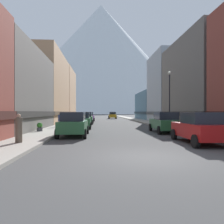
% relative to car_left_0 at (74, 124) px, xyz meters
% --- Properties ---
extents(ground_plane, '(400.00, 400.00, 0.00)m').
position_rel_car_left_0_xyz_m(ground_plane, '(3.80, -7.64, -0.90)').
color(ground_plane, '#3E3E3E').
extents(sidewalk_left, '(2.50, 100.00, 0.15)m').
position_rel_car_left_0_xyz_m(sidewalk_left, '(-2.45, 27.36, -0.82)').
color(sidewalk_left, gray).
rests_on(sidewalk_left, ground).
extents(sidewalk_right, '(2.50, 100.00, 0.15)m').
position_rel_car_left_0_xyz_m(sidewalk_right, '(10.05, 27.36, -0.82)').
color(sidewalk_right, gray).
rests_on(sidewalk_right, ground).
extents(storefront_left_1, '(7.00, 12.18, 7.72)m').
position_rel_car_left_0_xyz_m(storefront_left_1, '(-7.05, 4.64, 2.82)').
color(storefront_left_1, '#66605B').
rests_on(storefront_left_1, ground).
extents(storefront_left_2, '(6.85, 13.80, 10.73)m').
position_rel_car_left_0_xyz_m(storefront_left_2, '(-6.98, 17.74, 4.29)').
color(storefront_left_2, tan).
rests_on(storefront_left_2, ground).
extents(storefront_left_3, '(9.51, 11.36, 10.88)m').
position_rel_car_left_0_xyz_m(storefront_left_3, '(-8.31, 30.66, 4.37)').
color(storefront_left_3, tan).
rests_on(storefront_left_3, ground).
extents(storefront_right_1, '(6.48, 12.87, 10.56)m').
position_rel_car_left_0_xyz_m(storefront_right_1, '(14.39, 9.18, 4.21)').
color(storefront_right_1, '#66605B').
rests_on(storefront_right_1, ground).
extents(storefront_right_2, '(9.91, 9.79, 11.92)m').
position_rel_car_left_0_xyz_m(storefront_right_2, '(16.11, 20.74, 4.88)').
color(storefront_right_2, '#99A5B2').
rests_on(storefront_right_2, ground).
extents(storefront_right_3, '(8.45, 13.78, 6.33)m').
position_rel_car_left_0_xyz_m(storefront_right_3, '(15.37, 32.71, 2.14)').
color(storefront_right_3, slate).
rests_on(storefront_right_3, ground).
extents(car_left_0, '(2.06, 4.40, 1.78)m').
position_rel_car_left_0_xyz_m(car_left_0, '(0.00, 0.00, 0.00)').
color(car_left_0, '#265933').
rests_on(car_left_0, ground).
extents(car_left_1, '(2.16, 4.44, 1.78)m').
position_rel_car_left_0_xyz_m(car_left_1, '(0.00, 7.44, 0.00)').
color(car_left_1, '#265933').
rests_on(car_left_1, ground).
extents(car_left_2, '(2.08, 4.41, 1.78)m').
position_rel_car_left_0_xyz_m(car_left_2, '(-0.00, 15.34, 0.00)').
color(car_left_2, '#265933').
rests_on(car_left_2, ground).
extents(car_left_3, '(2.15, 4.44, 1.78)m').
position_rel_car_left_0_xyz_m(car_left_3, '(-0.00, 23.24, 0.00)').
color(car_left_3, '#591E72').
rests_on(car_left_3, ground).
extents(car_right_0, '(2.17, 4.45, 1.78)m').
position_rel_car_left_0_xyz_m(car_right_0, '(7.60, -4.08, 0.00)').
color(car_right_0, '#9E1111').
rests_on(car_right_0, ground).
extents(car_right_1, '(2.20, 4.46, 1.78)m').
position_rel_car_left_0_xyz_m(car_right_1, '(7.60, 2.25, 0.00)').
color(car_right_1, '#265933').
rests_on(car_right_1, ground).
extents(car_driving_0, '(2.06, 4.40, 1.78)m').
position_rel_car_left_0_xyz_m(car_driving_0, '(5.40, 39.59, 0.00)').
color(car_driving_0, '#B28419').
rests_on(car_driving_0, ground).
extents(trash_bin_right, '(0.59, 0.59, 0.98)m').
position_rel_car_left_0_xyz_m(trash_bin_right, '(10.15, 0.96, -0.26)').
color(trash_bin_right, '#4C5156').
rests_on(trash_bin_right, sidewalk_right).
extents(potted_plant_1, '(0.47, 0.47, 0.74)m').
position_rel_car_left_0_xyz_m(potted_plant_1, '(-3.20, 2.67, -0.39)').
color(potted_plant_1, '#4C4C51').
rests_on(potted_plant_1, sidewalk_left).
extents(pedestrian_0, '(0.36, 0.36, 1.53)m').
position_rel_car_left_0_xyz_m(pedestrian_0, '(-2.45, 7.91, -0.05)').
color(pedestrian_0, navy).
rests_on(pedestrian_0, sidewalk_left).
extents(pedestrian_1, '(0.36, 0.36, 1.55)m').
position_rel_car_left_0_xyz_m(pedestrian_1, '(-2.45, -4.15, -0.04)').
color(pedestrian_1, brown).
rests_on(pedestrian_1, sidewalk_left).
extents(pedestrian_2, '(0.36, 0.36, 1.55)m').
position_rel_car_left_0_xyz_m(pedestrian_2, '(10.05, 0.32, -0.04)').
color(pedestrian_2, '#333338').
rests_on(pedestrian_2, sidewalk_right).
extents(streetlamp_right, '(0.36, 0.36, 5.86)m').
position_rel_car_left_0_xyz_m(streetlamp_right, '(9.15, 5.70, 3.09)').
color(streetlamp_right, black).
rests_on(streetlamp_right, sidewalk_right).
extents(mountain_backdrop, '(228.68, 228.68, 136.32)m').
position_rel_car_left_0_xyz_m(mountain_backdrop, '(4.71, 252.36, 67.26)').
color(mountain_backdrop, silver).
rests_on(mountain_backdrop, ground).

